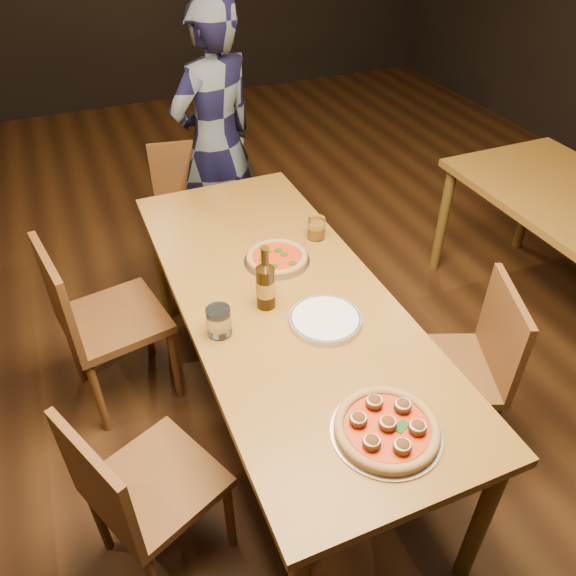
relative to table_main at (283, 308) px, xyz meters
name	(u,v)px	position (x,y,z in m)	size (l,w,h in m)	color
ground	(284,415)	(0.00, 0.00, -0.68)	(9.00, 9.00, 0.00)	black
table_main	(283,308)	(0.00, 0.00, 0.00)	(0.80, 2.00, 0.75)	brown
chair_main_nw	(156,482)	(-0.65, -0.42, -0.25)	(0.40, 0.40, 0.85)	#563816
chair_main_sw	(114,318)	(-0.65, 0.47, -0.21)	(0.43, 0.43, 0.93)	#563816
chair_main_e	(447,369)	(0.59, -0.36, -0.24)	(0.41, 0.41, 0.87)	#563816
chair_end	(192,217)	(-0.07, 1.25, -0.24)	(0.40, 0.40, 0.87)	#563816
pizza_meatball	(387,428)	(0.03, -0.74, 0.10)	(0.34, 0.34, 0.06)	#B7B7BF
pizza_margherita	(277,258)	(0.06, 0.22, 0.09)	(0.28, 0.28, 0.04)	#B7B7BF
plate_stack	(325,320)	(0.08, -0.22, 0.08)	(0.27, 0.27, 0.03)	white
beer_bottle	(266,286)	(-0.09, -0.04, 0.17)	(0.08, 0.08, 0.27)	black
water_glass	(219,321)	(-0.30, -0.12, 0.13)	(0.09, 0.09, 0.11)	white
amber_glass	(316,228)	(0.30, 0.33, 0.12)	(0.08, 0.08, 0.10)	#AB6213
diner	(216,143)	(0.15, 1.40, 0.12)	(0.58, 0.38, 1.60)	black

